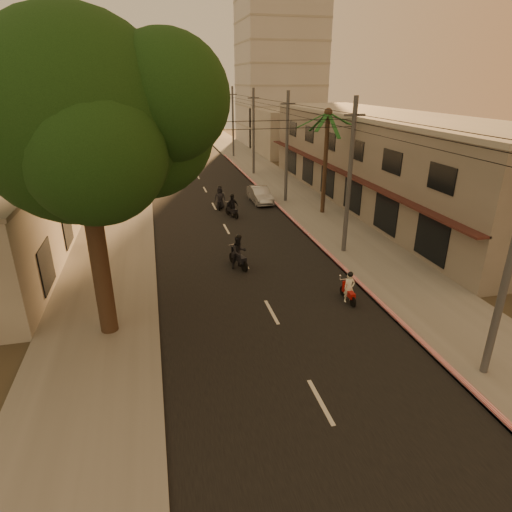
% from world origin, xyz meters
% --- Properties ---
extents(ground, '(160.00, 160.00, 0.00)m').
position_xyz_m(ground, '(0.00, 0.00, 0.00)').
color(ground, '#383023').
rests_on(ground, ground).
extents(road, '(10.00, 140.00, 0.02)m').
position_xyz_m(road, '(0.00, 20.00, 0.01)').
color(road, black).
rests_on(road, ground).
extents(sidewalk_right, '(5.00, 140.00, 0.12)m').
position_xyz_m(sidewalk_right, '(7.50, 20.00, 0.06)').
color(sidewalk_right, slate).
rests_on(sidewalk_right, ground).
extents(sidewalk_left, '(5.00, 140.00, 0.12)m').
position_xyz_m(sidewalk_left, '(-7.50, 20.00, 0.06)').
color(sidewalk_left, slate).
rests_on(sidewalk_left, ground).
extents(curb_stripe, '(0.20, 60.00, 0.20)m').
position_xyz_m(curb_stripe, '(5.10, 15.00, 0.10)').
color(curb_stripe, red).
rests_on(curb_stripe, ground).
extents(shophouse_row, '(8.80, 34.20, 7.30)m').
position_xyz_m(shophouse_row, '(13.95, 18.00, 3.65)').
color(shophouse_row, gray).
rests_on(shophouse_row, ground).
extents(left_building, '(8.20, 24.20, 5.20)m').
position_xyz_m(left_building, '(-13.98, 14.00, 2.60)').
color(left_building, '#A9A598').
rests_on(left_building, ground).
extents(distant_tower, '(12.10, 12.10, 28.00)m').
position_xyz_m(distant_tower, '(16.00, 56.00, 14.00)').
color(distant_tower, '#B7B5B2').
rests_on(distant_tower, ground).
extents(broadleaf_tree, '(9.60, 8.70, 12.10)m').
position_xyz_m(broadleaf_tree, '(-6.61, 2.14, 8.48)').
color(broadleaf_tree, black).
rests_on(broadleaf_tree, ground).
extents(palm_tree, '(5.00, 5.00, 8.20)m').
position_xyz_m(palm_tree, '(8.00, 16.00, 7.15)').
color(palm_tree, black).
rests_on(palm_tree, ground).
extents(utility_poles, '(1.20, 48.26, 9.00)m').
position_xyz_m(utility_poles, '(6.20, 20.00, 6.54)').
color(utility_poles, '#38383A').
rests_on(utility_poles, ground).
extents(filler_right, '(8.00, 14.00, 6.00)m').
position_xyz_m(filler_right, '(14.00, 45.00, 3.00)').
color(filler_right, '#A9A598').
rests_on(filler_right, ground).
extents(filler_left_near, '(8.00, 14.00, 4.40)m').
position_xyz_m(filler_left_near, '(-14.00, 34.00, 2.20)').
color(filler_left_near, '#A9A598').
rests_on(filler_left_near, ground).
extents(filler_left_far, '(8.00, 14.00, 7.00)m').
position_xyz_m(filler_left_far, '(-14.00, 52.00, 3.50)').
color(filler_left_far, '#A9A598').
rests_on(filler_left_far, ground).
extents(scooter_red, '(0.60, 1.60, 1.56)m').
position_xyz_m(scooter_red, '(3.80, 2.15, 0.68)').
color(scooter_red, black).
rests_on(scooter_red, ground).
extents(scooter_mid_a, '(1.31, 1.96, 1.99)m').
position_xyz_m(scooter_mid_a, '(-0.45, 7.24, 0.91)').
color(scooter_mid_a, black).
rests_on(scooter_mid_a, ground).
extents(scooter_mid_b, '(1.27, 1.80, 1.84)m').
position_xyz_m(scooter_mid_b, '(0.94, 16.74, 0.84)').
color(scooter_mid_b, black).
rests_on(scooter_mid_b, ground).
extents(scooter_far_a, '(1.15, 1.93, 1.93)m').
position_xyz_m(scooter_far_a, '(0.41, 19.26, 0.87)').
color(scooter_far_a, black).
rests_on(scooter_far_a, ground).
extents(parked_car, '(1.60, 4.14, 1.34)m').
position_xyz_m(parked_car, '(4.03, 20.34, 0.67)').
color(parked_car, '#9EA1A6').
rests_on(parked_car, ground).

